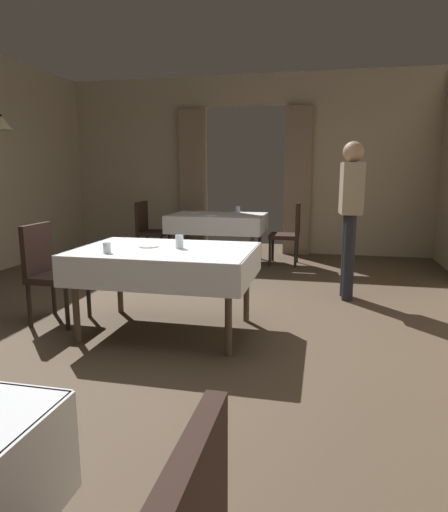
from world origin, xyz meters
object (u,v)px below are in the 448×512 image
at_px(chair_far_left, 149,228).
at_px(person_waiter_by_doorway, 351,207).
at_px(dining_table_far, 218,220).
at_px(plate_far_b, 193,212).
at_px(glass_mid_b, 107,248).
at_px(chair_far_right, 290,231).
at_px(plate_mid_c, 149,246).
at_px(dining_table_mid, 166,258).
at_px(chair_mid_left, 50,268).
at_px(plate_far_a, 210,215).
at_px(glass_far_c, 238,209).
at_px(glass_mid_a, 179,242).

distance_m(chair_far_left, person_waiter_by_doorway, 3.45).
height_order(dining_table_far, plate_far_b, plate_far_b).
height_order(dining_table_far, glass_mid_b, glass_mid_b).
relative_size(chair_far_left, person_waiter_by_doorway, 0.54).
height_order(dining_table_far, person_waiter_by_doorway, person_waiter_by_doorway).
height_order(chair_far_right, person_waiter_by_doorway, person_waiter_by_doorway).
bearing_deg(plate_mid_c, dining_table_far, 91.89).
bearing_deg(plate_far_b, chair_far_left, -156.90).
height_order(dining_table_mid, person_waiter_by_doorway, person_waiter_by_doorway).
distance_m(chair_mid_left, person_waiter_by_doorway, 3.15).
distance_m(plate_far_a, glass_far_c, 0.63).
relative_size(glass_mid_b, glass_far_c, 0.81).
distance_m(dining_table_mid, chair_far_left, 3.35).
bearing_deg(person_waiter_by_doorway, chair_mid_left, -152.71).
distance_m(plate_mid_c, glass_far_c, 3.37).
xyz_separation_m(glass_mid_a, glass_mid_b, (-0.51, -0.35, -0.02)).
height_order(chair_far_left, glass_mid_b, chair_far_left).
distance_m(chair_far_right, glass_mid_b, 3.69).
relative_size(glass_mid_a, glass_far_c, 1.09).
bearing_deg(glass_mid_b, person_waiter_by_doorway, 41.15).
height_order(glass_mid_a, glass_mid_b, glass_mid_a).
distance_m(dining_table_far, plate_mid_c, 3.07).
distance_m(chair_mid_left, chair_far_right, 3.72).
relative_size(chair_mid_left, plate_far_a, 4.68).
bearing_deg(plate_far_b, dining_table_far, -24.32).
xyz_separation_m(glass_mid_b, glass_far_c, (0.38, 3.73, 0.01)).
bearing_deg(dining_table_mid, chair_mid_left, 179.66).
relative_size(chair_far_left, glass_far_c, 8.70).
xyz_separation_m(chair_far_left, chair_far_right, (2.23, 0.10, 0.00)).
distance_m(chair_mid_left, plate_mid_c, 1.01).
distance_m(dining_table_mid, chair_mid_left, 1.16).
bearing_deg(plate_far_b, glass_mid_b, -84.49).
height_order(dining_table_mid, glass_far_c, glass_far_c).
relative_size(glass_mid_a, plate_mid_c, 0.62).
height_order(plate_far_a, person_waiter_by_doorway, person_waiter_by_doorway).
distance_m(chair_far_left, plate_mid_c, 3.25).
relative_size(chair_far_right, glass_far_c, 8.70).
bearing_deg(chair_far_right, glass_mid_a, -103.01).
distance_m(chair_mid_left, chair_far_left, 3.05).
xyz_separation_m(dining_table_mid, person_waiter_by_doorway, (1.61, 1.43, 0.36)).
distance_m(dining_table_mid, plate_far_a, 2.89).
bearing_deg(chair_mid_left, chair_far_left, 94.53).
height_order(chair_far_right, plate_far_b, chair_far_right).
bearing_deg(plate_far_a, chair_far_right, 13.40).
bearing_deg(plate_far_b, dining_table_mid, -77.45).
bearing_deg(chair_far_left, plate_far_b, 23.10).
height_order(plate_mid_c, glass_far_c, glass_far_c).
xyz_separation_m(glass_mid_b, person_waiter_by_doorway, (2.00, 1.75, 0.23)).
bearing_deg(glass_mid_b, chair_far_left, 106.56).
relative_size(glass_mid_a, glass_mid_b, 1.35).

